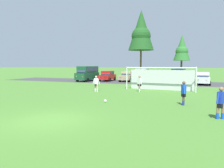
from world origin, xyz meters
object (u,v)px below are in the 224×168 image
Objects in this scene: parked_car_slot_left at (107,76)px; parked_car_slot_center_right at (159,77)px; player_midfield_center at (96,84)px; parked_car_slot_center at (142,75)px; player_winger_left at (139,84)px; soccer_goal at (161,78)px; parked_car_slot_far_left at (88,73)px; soccer_ball at (105,101)px; parked_car_slot_right at (178,76)px; player_striker_near at (221,103)px; parked_car_slot_center_left at (128,76)px; player_defender_far at (184,93)px; parked_car_slot_far_right at (203,78)px.

parked_car_slot_left is 1.00× the size of parked_car_slot_center_right.
player_midfield_center is 0.35× the size of parked_car_slot_center.
parked_car_slot_center reaches higher than player_midfield_center.
parked_car_slot_left is (-8.72, 12.47, 0.05)m from player_winger_left.
soccer_goal is 15.96m from parked_car_slot_far_left.
parked_car_slot_center_right is at bearing 87.68° from soccer_ball.
parked_car_slot_center is at bearing 102.09° from player_winger_left.
parked_car_slot_left is at bearing -178.57° from parked_car_slot_right.
player_winger_left is at bearing -55.04° from parked_car_slot_left.
parked_car_slot_center_right is at bearing 10.62° from parked_car_slot_far_left.
parked_car_slot_center_left is (-11.63, 22.12, 0.05)m from player_striker_near.
parked_car_slot_right is at bearing -0.86° from parked_car_slot_center_left.
parked_car_slot_far_left is at bearing 133.95° from player_defender_far.
parked_car_slot_far_left is at bearing 132.11° from player_striker_near.
parked_car_slot_left is 0.90× the size of parked_car_slot_right.
player_striker_near is 3.76m from player_defender_far.
parked_car_slot_center is 1.00× the size of parked_car_slot_right.
player_striker_near is 26.49m from parked_car_slot_left.
player_defender_far is at bearing 120.55° from player_striker_near.
soccer_goal reaches higher than player_winger_left.
parked_car_slot_center is (-7.24, 18.60, 0.29)m from player_defender_far.
parked_car_slot_left reaches higher than player_midfield_center.
soccer_ball is 0.13× the size of player_midfield_center.
parked_car_slot_far_left reaches higher than soccer_ball.
parked_car_slot_far_left is at bearing -172.62° from parked_car_slot_right.
soccer_goal is at bearing 52.87° from player_winger_left.
player_winger_left reaches higher than soccer_ball.
soccer_ball is 0.05× the size of parked_car_slot_center.
player_striker_near and player_midfield_center have the same top height.
parked_car_slot_far_left is 1.04× the size of parked_car_slot_right.
parked_car_slot_left reaches higher than soccer_ball.
player_midfield_center is at bearing -58.65° from parked_car_slot_far_left.
soccer_ball is at bearing -105.73° from soccer_goal.
player_winger_left is 13.05m from parked_car_slot_center_right.
player_winger_left is 13.10m from parked_car_slot_right.
parked_car_slot_right is (5.63, 0.16, 0.00)m from parked_car_slot_center.
parked_car_slot_far_right is at bearing -18.46° from parked_car_slot_center_right.
player_defender_far is 7.53m from player_winger_left.
player_striker_near is (4.67, -11.60, -0.47)m from soccer_goal.
parked_car_slot_left is (-15.17, 21.71, 0.05)m from player_striker_near.
player_winger_left is 0.39× the size of parked_car_slot_far_right.
player_defender_far is 22.74m from parked_car_slot_left.
parked_car_slot_far_left is 14.77m from parked_car_slot_right.
player_winger_left is (0.84, 6.95, 0.71)m from soccer_ball.
soccer_goal reaches higher than player_striker_near.
parked_car_slot_far_left is 1.16× the size of parked_car_slot_center_left.
parked_car_slot_center is at bearing 95.43° from soccer_ball.
parked_car_slot_right reaches higher than parked_car_slot_center_left.
parked_car_slot_center is at bearing 112.74° from player_striker_near.
parked_car_slot_far_right reaches higher than player_winger_left.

